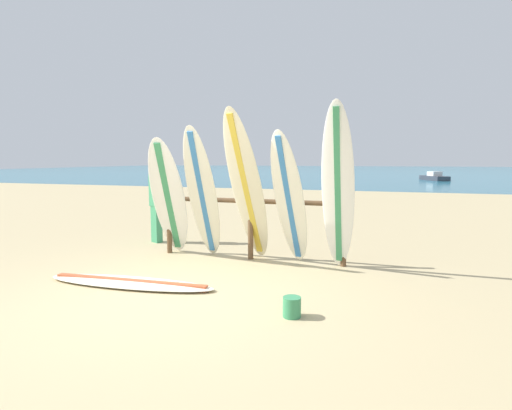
# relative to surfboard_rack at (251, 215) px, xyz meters

# --- Properties ---
(ground_plane) EXTENTS (120.00, 120.00, 0.00)m
(ground_plane) POSITION_rel_surfboard_rack_xyz_m (-0.35, -2.21, -0.75)
(ground_plane) COLOR tan
(ocean_water) EXTENTS (120.00, 80.00, 0.01)m
(ocean_water) POSITION_rel_surfboard_rack_xyz_m (-0.35, 55.79, -0.74)
(ocean_water) COLOR teal
(ocean_water) RESTS_ON ground
(surfboard_rack) EXTENTS (3.19, 0.09, 1.14)m
(surfboard_rack) POSITION_rel_surfboard_rack_xyz_m (0.00, 0.00, 0.00)
(surfboard_rack) COLOR brown
(surfboard_rack) RESTS_ON ground
(surfboard_leaning_far_left) EXTENTS (0.74, 1.11, 2.04)m
(surfboard_leaning_far_left) POSITION_rel_surfboard_rack_xyz_m (-1.38, -0.28, 0.27)
(surfboard_leaning_far_left) COLOR white
(surfboard_leaning_far_left) RESTS_ON ground
(surfboard_leaning_left) EXTENTS (0.56, 1.11, 2.20)m
(surfboard_leaning_left) POSITION_rel_surfboard_rack_xyz_m (-0.71, -0.37, 0.36)
(surfboard_leaning_left) COLOR silver
(surfboard_leaning_left) RESTS_ON ground
(surfboard_leaning_center_left) EXTENTS (0.75, 1.20, 2.47)m
(surfboard_leaning_center_left) POSITION_rel_surfboard_rack_xyz_m (0.02, -0.26, 0.49)
(surfboard_leaning_center_left) COLOR beige
(surfboard_leaning_center_left) RESTS_ON ground
(surfboard_leaning_center) EXTENTS (0.66, 1.03, 2.12)m
(surfboard_leaning_center) POSITION_rel_surfboard_rack_xyz_m (0.73, -0.30, 0.31)
(surfboard_leaning_center) COLOR white
(surfboard_leaning_center) RESTS_ON ground
(surfboard_leaning_center_right) EXTENTS (0.52, 0.74, 2.52)m
(surfboard_leaning_center_right) POSITION_rel_surfboard_rack_xyz_m (1.47, -0.31, 0.51)
(surfboard_leaning_center_right) COLOR white
(surfboard_leaning_center_right) RESTS_ON ground
(surfboard_lying_on_sand) EXTENTS (2.44, 0.65, 0.08)m
(surfboard_lying_on_sand) POSITION_rel_surfboard_rack_xyz_m (-1.10, -1.85, -0.71)
(surfboard_lying_on_sand) COLOR white
(surfboard_lying_on_sand) RESTS_ON ground
(beachgoer_standing) EXTENTS (0.30, 0.26, 1.58)m
(beachgoer_standing) POSITION_rel_surfboard_rack_xyz_m (-2.27, 0.76, 0.13)
(beachgoer_standing) COLOR #3F9966
(beachgoer_standing) RESTS_ON ground
(small_boat_offshore) EXTENTS (2.12, 2.87, 0.71)m
(small_boat_offshore) POSITION_rel_surfboard_rack_xyz_m (5.84, 28.81, -0.49)
(small_boat_offshore) COLOR #333842
(small_boat_offshore) RESTS_ON ocean_water
(sand_bucket) EXTENTS (0.20, 0.20, 0.22)m
(sand_bucket) POSITION_rel_surfboard_rack_xyz_m (1.23, -2.28, -0.64)
(sand_bucket) COLOR #388C59
(sand_bucket) RESTS_ON ground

